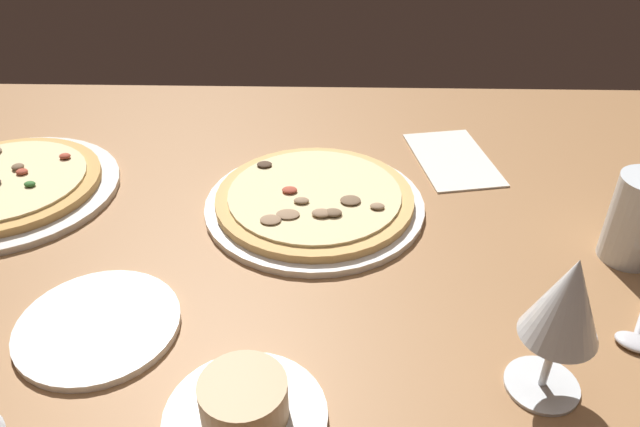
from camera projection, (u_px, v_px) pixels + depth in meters
dining_table at (329, 271)px, 78.06cm from camera, size 150.00×110.00×4.00cm
pizza_main at (312, 201)px, 85.74cm from camera, size 30.92×30.92×3.29cm
pizza_side at (4, 186)px, 89.08cm from camera, size 31.80×31.80×3.39cm
ramekin_on_saucer at (240, 406)px, 56.05cm from camera, size 15.45×15.45×5.00cm
wine_glass_far at (562, 305)px, 54.15cm from camera, size 7.32×7.32×16.09cm
water_glass at (633, 223)px, 74.53cm from camera, size 6.95×6.95×11.49cm
side_plate at (95, 325)px, 66.64cm from camera, size 17.81×17.81×0.90cm
paper_menu at (450, 159)px, 97.79cm from camera, size 14.60×20.53×0.30cm
spoon at (633, 334)px, 65.58cm from camera, size 7.91×10.76×1.00cm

